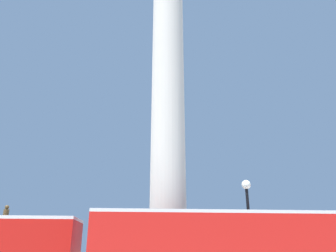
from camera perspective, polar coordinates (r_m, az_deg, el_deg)
name	(u,v)px	position (r m, az deg, el deg)	size (l,w,h in m)	color
monument_column	(168,114)	(19.04, 0.00, 2.03)	(4.54, 4.54, 25.97)	beige
street_lamp	(251,238)	(16.17, 14.19, -18.42)	(0.44, 0.44, 6.20)	black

